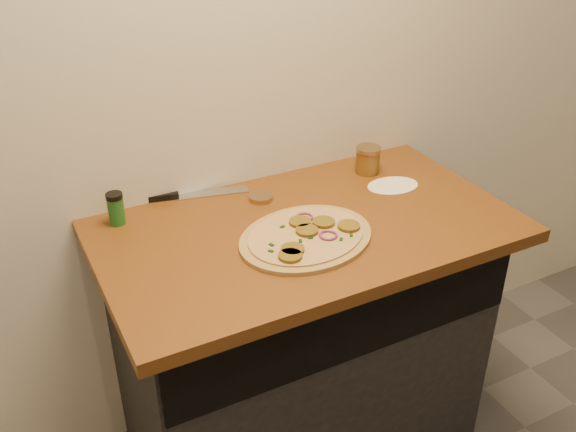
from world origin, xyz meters
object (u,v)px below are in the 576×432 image
chefs_knife (182,195)px  spice_shaker (116,208)px  salsa_jar (368,160)px  pizza (307,237)px

chefs_knife → spice_shaker: spice_shaker is taller
salsa_jar → pizza: bearing=-144.0°
pizza → chefs_knife: size_ratio=1.35×
chefs_knife → salsa_jar: (0.61, -0.12, 0.04)m
pizza → salsa_jar: size_ratio=5.22×
chefs_knife → salsa_jar: 0.62m
pizza → spice_shaker: 0.55m
salsa_jar → spice_shaker: spice_shaker is taller
pizza → salsa_jar: (0.39, 0.28, 0.04)m
chefs_knife → salsa_jar: salsa_jar is taller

